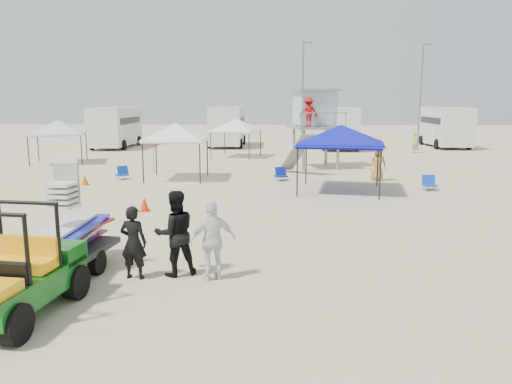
{
  "coord_description": "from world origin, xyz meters",
  "views": [
    {
      "loc": [
        1.02,
        -10.41,
        3.75
      ],
      "look_at": [
        0.5,
        3.0,
        1.3
      ],
      "focal_mm": 35.0,
      "sensor_mm": 36.0,
      "label": 1
    }
  ],
  "objects_px": {
    "utility_cart": "(13,268)",
    "lifeguard_tower": "(314,111)",
    "surf_trailer": "(68,233)",
    "canopy_blue": "(341,128)",
    "man_left": "(133,242)"
  },
  "relations": [
    {
      "from": "utility_cart",
      "to": "canopy_blue",
      "type": "xyz_separation_m",
      "value": [
        7.24,
        12.83,
        1.73
      ]
    },
    {
      "from": "utility_cart",
      "to": "lifeguard_tower",
      "type": "distance_m",
      "value": 21.48
    },
    {
      "from": "man_left",
      "to": "lifeguard_tower",
      "type": "xyz_separation_m",
      "value": [
        5.18,
        18.25,
        2.4
      ]
    },
    {
      "from": "surf_trailer",
      "to": "canopy_blue",
      "type": "bearing_deg",
      "value": 55.4
    },
    {
      "from": "man_left",
      "to": "utility_cart",
      "type": "bearing_deg",
      "value": 60.73
    },
    {
      "from": "man_left",
      "to": "canopy_blue",
      "type": "bearing_deg",
      "value": -110.41
    },
    {
      "from": "lifeguard_tower",
      "to": "utility_cart",
      "type": "bearing_deg",
      "value": -108.29
    },
    {
      "from": "utility_cart",
      "to": "canopy_blue",
      "type": "height_order",
      "value": "canopy_blue"
    },
    {
      "from": "utility_cart",
      "to": "surf_trailer",
      "type": "relative_size",
      "value": 1.0
    },
    {
      "from": "man_left",
      "to": "lifeguard_tower",
      "type": "bearing_deg",
      "value": -98.34
    },
    {
      "from": "utility_cart",
      "to": "lifeguard_tower",
      "type": "xyz_separation_m",
      "value": [
        6.71,
        20.28,
        2.29
      ]
    },
    {
      "from": "utility_cart",
      "to": "lifeguard_tower",
      "type": "height_order",
      "value": "lifeguard_tower"
    },
    {
      "from": "surf_trailer",
      "to": "lifeguard_tower",
      "type": "relative_size",
      "value": 0.63
    },
    {
      "from": "surf_trailer",
      "to": "man_left",
      "type": "relative_size",
      "value": 1.7
    },
    {
      "from": "surf_trailer",
      "to": "lifeguard_tower",
      "type": "distance_m",
      "value": 19.29
    }
  ]
}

